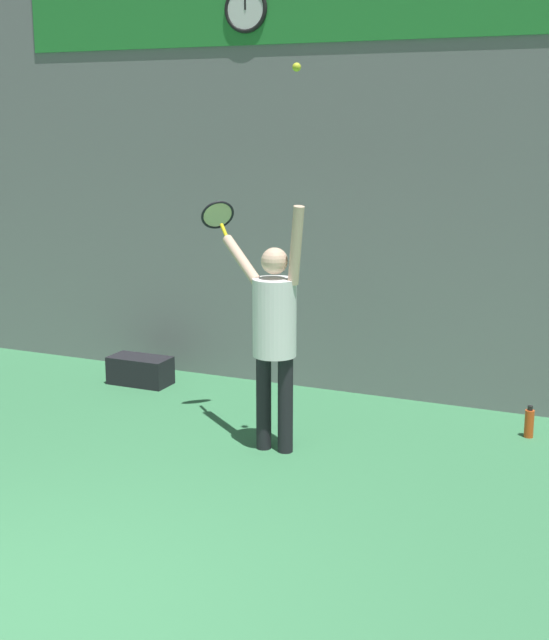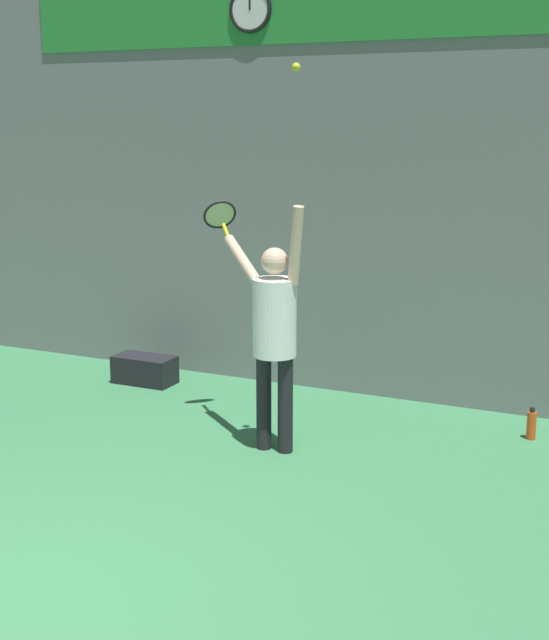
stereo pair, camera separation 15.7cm
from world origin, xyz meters
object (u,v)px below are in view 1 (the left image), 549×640
water_bottle (529,423)px  tennis_racket (218,216)px  tennis_player (274,326)px  tennis_ball (297,67)px  scoreboard_clock (246,9)px  equipment_bag (140,370)px

water_bottle → tennis_racket: bearing=-167.1°
tennis_player → tennis_ball: (0.24, -0.10, 2.08)m
water_bottle → scoreboard_clock: bearing=169.0°
scoreboard_clock → equipment_bag: size_ratio=0.71×
tennis_ball → equipment_bag: (-2.34, 1.32, -3.02)m
tennis_ball → water_bottle: (1.73, 1.31, -3.04)m
scoreboard_clock → equipment_bag: scoreboard_clock is taller
tennis_racket → tennis_player: bearing=-35.2°
equipment_bag → scoreboard_clock: bearing=30.3°
scoreboard_clock → tennis_player: 3.48m
scoreboard_clock → water_bottle: scoreboard_clock is taller
tennis_racket → water_bottle: (2.77, 0.63, -1.79)m
tennis_player → equipment_bag: 2.61m
scoreboard_clock → water_bottle: 4.86m
tennis_player → water_bottle: tennis_player is taller
scoreboard_clock → tennis_racket: (0.30, -1.23, -1.94)m
tennis_player → water_bottle: (1.96, 1.20, -0.96)m
scoreboard_clock → tennis_ball: 2.43m
tennis_player → tennis_racket: 1.29m
tennis_racket → water_bottle: tennis_racket is taller
water_bottle → equipment_bag: equipment_bag is taller
scoreboard_clock → tennis_ball: size_ratio=6.98×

